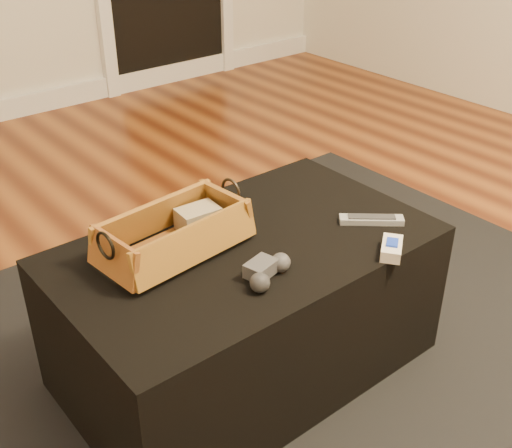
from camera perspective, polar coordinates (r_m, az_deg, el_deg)
floor at (r=1.83m, az=5.25°, el=-16.32°), size 5.00×5.50×0.01m
area_rug at (r=1.91m, az=0.11°, el=-13.25°), size 2.60×2.00×0.01m
ottoman at (r=1.80m, az=-0.90°, el=-7.40°), size 1.00×0.60×0.42m
tv_remote at (r=1.63m, az=-7.44°, el=-2.14°), size 0.21×0.09×0.02m
cloth_bundle at (r=1.72m, az=-5.16°, el=0.51°), size 0.12×0.08×0.06m
wicker_basket at (r=1.64m, az=-7.27°, el=-1.04°), size 0.42×0.25×0.14m
game_controller at (r=1.53m, az=0.96°, el=-4.18°), size 0.16×0.11×0.05m
silver_remote at (r=1.80m, az=10.23°, el=0.40°), size 0.16×0.15×0.02m
cream_gadget at (r=1.67m, az=11.97°, el=-2.12°), size 0.11×0.10×0.04m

